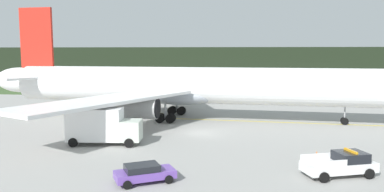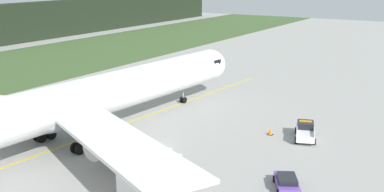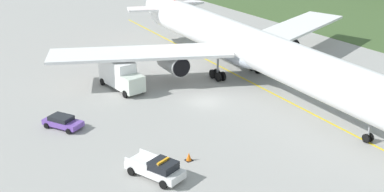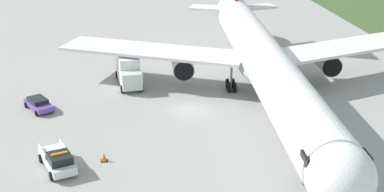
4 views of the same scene
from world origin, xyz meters
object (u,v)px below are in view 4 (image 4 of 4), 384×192
at_px(staff_car, 39,104).
at_px(apron_cone, 104,157).
at_px(airliner, 263,60).
at_px(catering_truck, 128,69).
at_px(ops_pickup_truck, 58,160).

xyz_separation_m(staff_car, apron_cone, (13.23, 7.03, -0.30)).
height_order(airliner, catering_truck, airliner).
distance_m(catering_truck, apron_cone, 20.36).
bearing_deg(staff_car, apron_cone, 27.98).
relative_size(airliner, catering_truck, 8.06).
bearing_deg(staff_car, ops_pickup_truck, 12.18).
relative_size(airliner, ops_pickup_truck, 10.37).
height_order(catering_truck, staff_car, catering_truck).
relative_size(ops_pickup_truck, catering_truck, 0.78).
height_order(ops_pickup_truck, catering_truck, catering_truck).
height_order(airliner, ops_pickup_truck, airliner).
xyz_separation_m(airliner, staff_car, (-0.19, -25.19, -3.84)).
xyz_separation_m(ops_pickup_truck, staff_car, (-14.18, -3.06, -0.20)).
height_order(airliner, apron_cone, airliner).
distance_m(staff_car, apron_cone, 14.99).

